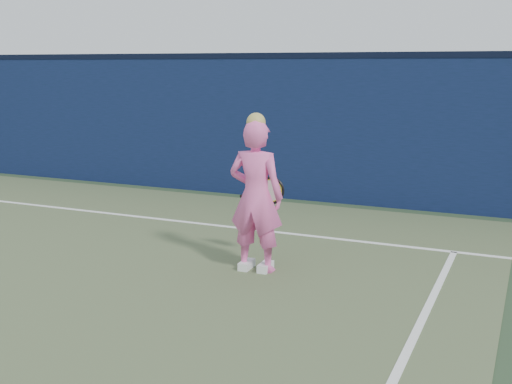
% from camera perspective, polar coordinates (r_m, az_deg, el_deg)
% --- Properties ---
extents(backstop_wall, '(24.00, 0.40, 2.50)m').
position_cam_1_polar(backstop_wall, '(12.30, -3.82, 5.90)').
color(backstop_wall, '#0C1A37').
rests_on(backstop_wall, ground).
extents(wall_cap, '(24.00, 0.42, 0.10)m').
position_cam_1_polar(wall_cap, '(12.24, -3.90, 11.97)').
color(wall_cap, black).
rests_on(wall_cap, backstop_wall).
extents(player, '(0.67, 0.46, 1.86)m').
position_cam_1_polar(player, '(7.44, 0.00, -0.37)').
color(player, pink).
rests_on(player, ground).
extents(racket, '(0.63, 0.17, 0.34)m').
position_cam_1_polar(racket, '(7.81, 1.13, 0.09)').
color(racket, black).
rests_on(racket, ground).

